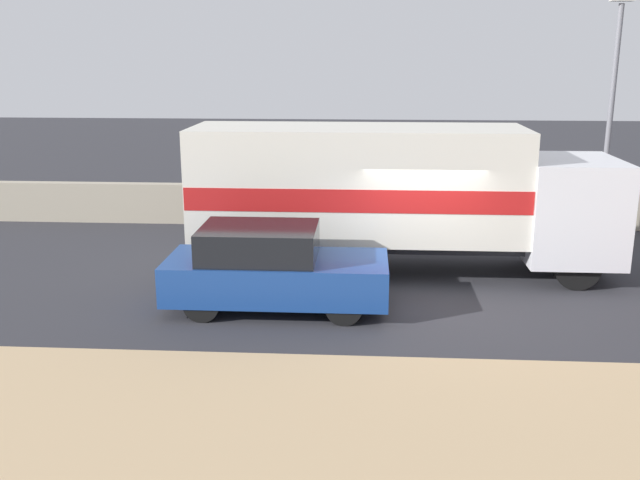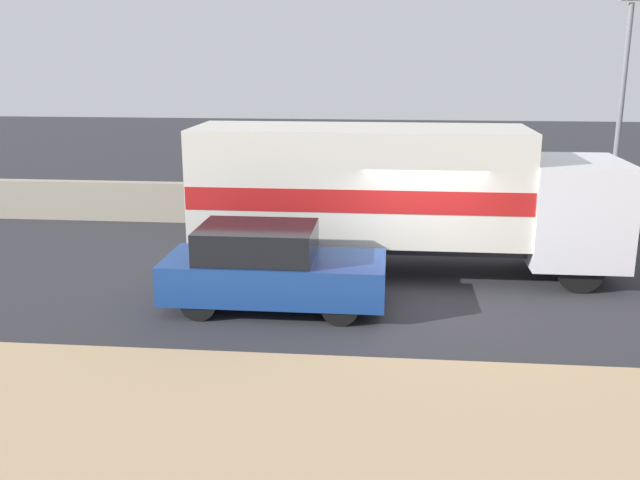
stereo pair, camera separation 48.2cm
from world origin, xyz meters
name	(u,v)px [view 2 (the right image)]	position (x,y,z in m)	size (l,w,h in m)	color
ground_plane	(423,302)	(0.00, 0.00, 0.00)	(80.00, 80.00, 0.00)	#2D2D33
dirt_shoulder_foreground	(443,470)	(0.00, -5.94, 0.02)	(60.00, 6.16, 0.04)	tan
stone_wall_backdrop	(414,207)	(0.00, 6.32, 0.57)	(60.00, 0.35, 1.14)	#A39984
street_lamp	(622,100)	(5.03, 5.34, 3.64)	(0.56, 0.28, 6.20)	slate
box_truck	(396,192)	(-0.57, 1.93, 1.83)	(9.18, 2.50, 3.23)	silver
car_hatchback	(270,268)	(-2.93, -0.63, 0.80)	(4.19, 1.78, 1.61)	navy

